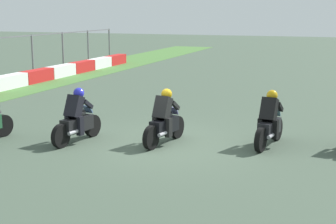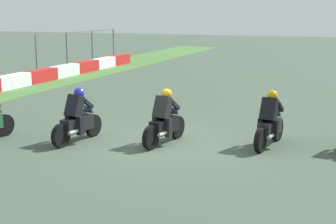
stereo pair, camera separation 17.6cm
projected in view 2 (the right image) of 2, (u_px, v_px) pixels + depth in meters
ground_plane at (167, 144)px, 13.80m from camera, size 120.00×120.00×0.00m
rider_lane_b at (270, 124)px, 13.50m from camera, size 2.04×0.60×1.51m
rider_lane_c at (164, 121)px, 13.76m from camera, size 2.03×0.61×1.51m
rider_lane_d at (77, 120)px, 13.96m from camera, size 2.04×0.59×1.51m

